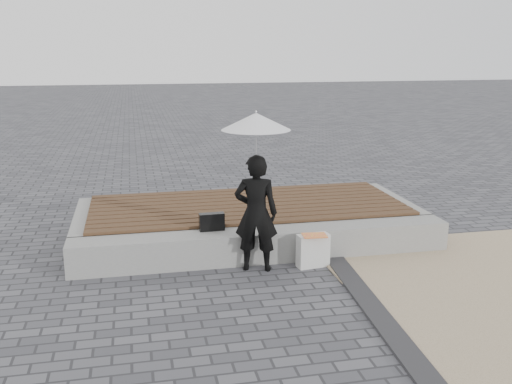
% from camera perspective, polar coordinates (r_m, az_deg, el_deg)
% --- Properties ---
extents(ground, '(80.00, 80.00, 0.00)m').
position_cam_1_polar(ground, '(6.29, 4.23, -11.56)').
color(ground, '#535358').
rests_on(ground, ground).
extents(edging_band, '(0.61, 5.20, 0.04)m').
position_cam_1_polar(edging_band, '(6.11, 12.53, -12.52)').
color(edging_band, '#2D2D2F').
rests_on(edging_band, ground).
extents(seating_ledge, '(5.00, 0.45, 0.40)m').
position_cam_1_polar(seating_ledge, '(7.65, 0.91, -5.16)').
color(seating_ledge, gray).
rests_on(seating_ledge, ground).
extents(timber_platform, '(5.00, 2.00, 0.40)m').
position_cam_1_polar(timber_platform, '(8.76, -0.85, -2.64)').
color(timber_platform, gray).
rests_on(timber_platform, ground).
extents(timber_decking, '(4.60, 2.00, 0.04)m').
position_cam_1_polar(timber_decking, '(8.70, -0.86, -1.26)').
color(timber_decking, brown).
rests_on(timber_decking, timber_platform).
extents(woman, '(0.61, 0.48, 1.46)m').
position_cam_1_polar(woman, '(7.14, 0.00, -2.09)').
color(woman, black).
rests_on(woman, ground).
extents(parasol, '(0.83, 0.83, 1.06)m').
position_cam_1_polar(parasol, '(6.91, 0.00, 6.93)').
color(parasol, silver).
rests_on(parasol, ground).
extents(handbag, '(0.33, 0.12, 0.23)m').
position_cam_1_polar(handbag, '(7.56, -4.36, -2.93)').
color(handbag, black).
rests_on(handbag, seating_ledge).
extents(canvas_tote, '(0.42, 0.22, 0.42)m').
position_cam_1_polar(canvas_tote, '(7.43, 5.60, -5.72)').
color(canvas_tote, silver).
rests_on(canvas_tote, ground).
extents(magazine, '(0.32, 0.25, 0.01)m').
position_cam_1_polar(magazine, '(7.31, 5.76, -4.25)').
color(magazine, '#F62436').
rests_on(magazine, canvas_tote).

